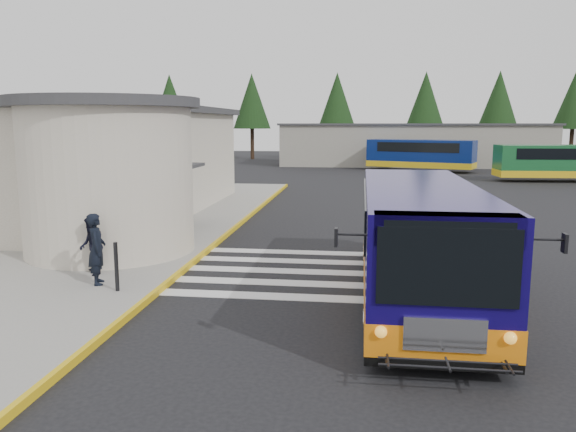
# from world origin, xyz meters

# --- Properties ---
(ground) EXTENTS (140.00, 140.00, 0.00)m
(ground) POSITION_xyz_m (0.00, 0.00, 0.00)
(ground) COLOR black
(ground) RESTS_ON ground
(sidewalk) EXTENTS (10.00, 34.00, 0.15)m
(sidewalk) POSITION_xyz_m (-9.00, 4.00, 0.07)
(sidewalk) COLOR gray
(sidewalk) RESTS_ON ground
(curb_strip) EXTENTS (0.12, 34.00, 0.16)m
(curb_strip) POSITION_xyz_m (-4.05, 4.00, 0.08)
(curb_strip) COLOR gold
(curb_strip) RESTS_ON ground
(station_building) EXTENTS (12.70, 18.70, 4.80)m
(station_building) POSITION_xyz_m (-10.84, 6.91, 2.57)
(station_building) COLOR #B7AE9A
(station_building) RESTS_ON ground
(crosswalk) EXTENTS (8.00, 5.35, 0.01)m
(crosswalk) POSITION_xyz_m (-0.50, -0.80, 0.01)
(crosswalk) COLOR silver
(crosswalk) RESTS_ON ground
(depot_building) EXTENTS (26.40, 8.40, 4.20)m
(depot_building) POSITION_xyz_m (6.00, 42.00, 2.11)
(depot_building) COLOR gray
(depot_building) RESTS_ON ground
(tree_line) EXTENTS (58.40, 4.40, 10.00)m
(tree_line) POSITION_xyz_m (6.29, 50.00, 6.77)
(tree_line) COLOR black
(tree_line) RESTS_ON ground
(transit_bus) EXTENTS (3.55, 9.77, 2.75)m
(transit_bus) POSITION_xyz_m (2.24, -3.00, 1.31)
(transit_bus) COLOR #10064F
(transit_bus) RESTS_ON ground
(pedestrian_a) EXTENTS (0.65, 0.77, 1.81)m
(pedestrian_a) POSITION_xyz_m (-5.68, -3.18, 1.05)
(pedestrian_a) COLOR black
(pedestrian_a) RESTS_ON sidewalk
(pedestrian_b) EXTENTS (0.91, 0.97, 1.58)m
(pedestrian_b) POSITION_xyz_m (-6.24, -2.35, 0.94)
(pedestrian_b) COLOR black
(pedestrian_b) RESTS_ON sidewalk
(bollard) EXTENTS (0.10, 0.10, 1.20)m
(bollard) POSITION_xyz_m (-4.95, -3.69, 0.75)
(bollard) COLOR black
(bollard) RESTS_ON sidewalk
(far_bus_a) EXTENTS (9.56, 5.71, 2.39)m
(far_bus_a) POSITION_xyz_m (6.11, 34.66, 1.55)
(far_bus_a) COLOR navy
(far_bus_a) RESTS_ON ground
(far_bus_b) EXTENTS (8.93, 2.90, 2.28)m
(far_bus_b) POSITION_xyz_m (15.16, 26.80, 1.48)
(far_bus_b) COLOR #17562A
(far_bus_b) RESTS_ON ground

